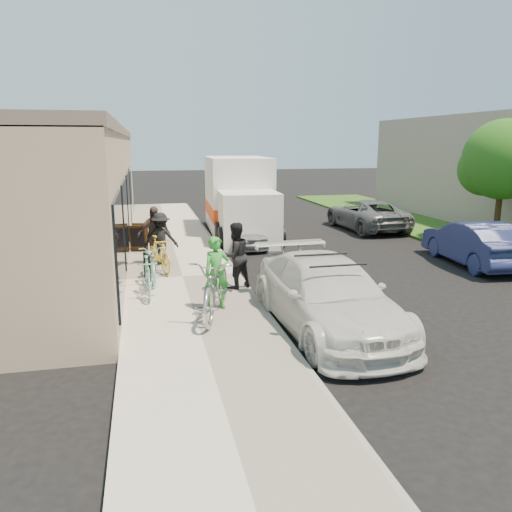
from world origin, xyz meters
TOP-DOWN VIEW (x-y plane):
  - ground at (0.00, 0.00)m, footprint 120.00×120.00m
  - sidewalk at (-2.00, 3.00)m, footprint 3.00×34.00m
  - curb at (-0.45, 3.00)m, footprint 0.12×34.00m
  - storefront at (-5.24, 7.99)m, footprint 3.60×20.00m
  - bike_rack at (-2.95, 2.41)m, footprint 0.17×0.56m
  - sandwich_board at (-3.17, 6.60)m, footprint 0.67×0.67m
  - sedan_white at (0.58, -1.27)m, footprint 2.23×5.07m
  - sedan_silver at (0.60, 7.28)m, footprint 1.34×3.23m
  - moving_truck at (0.91, 9.83)m, footprint 2.72×6.52m
  - far_car_blue at (7.02, 2.97)m, footprint 1.86×4.32m
  - far_car_gray at (6.54, 9.72)m, footprint 2.35×4.84m
  - median_tree at (10.04, 5.88)m, footprint 2.95×2.95m
  - tandem_bike at (-1.53, -0.33)m, footprint 1.59×2.61m
  - woman_rider at (-1.47, 0.07)m, footprint 0.68×0.54m
  - man_standing at (-0.79, 1.60)m, footprint 1.01×0.92m
  - cruiser_bike_a at (-2.95, 1.38)m, footprint 0.50×1.57m
  - cruiser_bike_b at (-2.83, 2.72)m, footprint 0.82×1.97m
  - cruiser_bike_c at (-2.60, 3.70)m, footprint 0.98×1.73m
  - bystander_a at (-2.50, 4.54)m, footprint 1.08×0.71m
  - bystander_b at (-2.69, 4.67)m, footprint 1.10×0.70m

SIDE VIEW (x-z plane):
  - ground at x=0.00m, z-range 0.00..0.00m
  - curb at x=-0.45m, z-range 0.00..0.13m
  - sidewalk at x=-2.00m, z-range 0.00..0.15m
  - sedan_silver at x=0.60m, z-range 0.00..1.09m
  - cruiser_bike_a at x=-2.95m, z-range 0.15..1.08m
  - sandwich_board at x=-3.17m, z-range 0.16..1.08m
  - bike_rack at x=-2.95m, z-range 0.23..1.04m
  - cruiser_bike_c at x=-2.60m, z-range 0.15..1.15m
  - cruiser_bike_b at x=-2.83m, z-range 0.15..1.16m
  - far_car_gray at x=6.54m, z-range 0.00..1.33m
  - far_car_blue at x=7.02m, z-range 0.00..1.38m
  - sedan_white at x=0.58m, z-range -0.02..1.47m
  - tandem_bike at x=-1.53m, z-range 0.15..1.44m
  - bystander_a at x=-2.50m, z-range 0.15..1.72m
  - woman_rider at x=-1.47m, z-range 0.15..1.77m
  - man_standing at x=-0.79m, z-range 0.15..1.82m
  - bystander_b at x=-2.69m, z-range 0.15..1.90m
  - moving_truck at x=0.91m, z-range -0.18..2.97m
  - storefront at x=-5.24m, z-range 0.01..4.24m
  - median_tree at x=10.04m, z-range 0.76..5.27m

